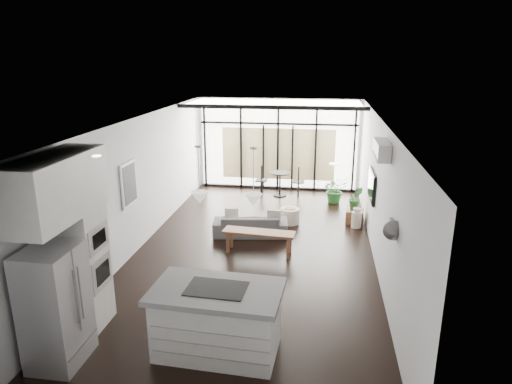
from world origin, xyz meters
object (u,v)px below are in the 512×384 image
(island, at_px, (217,320))
(pouf, at_px, (290,216))
(sofa, at_px, (250,221))
(fridge, at_px, (55,307))
(milk_can, at_px, (357,218))
(tv, at_px, (372,185))
(console_bench, at_px, (259,242))

(island, xyz_separation_m, pouf, (0.61, 5.29, -0.30))
(island, distance_m, sofa, 4.40)
(island, bearing_deg, sofa, 96.12)
(sofa, relative_size, pouf, 3.59)
(fridge, relative_size, milk_can, 3.38)
(island, height_order, tv, tv)
(pouf, height_order, milk_can, milk_can)
(console_bench, height_order, milk_can, milk_can)
(fridge, bearing_deg, pouf, 65.22)
(pouf, relative_size, tv, 0.44)
(console_bench, distance_m, tv, 2.77)
(milk_can, bearing_deg, island, -113.15)
(milk_can, relative_size, tv, 0.45)
(sofa, bearing_deg, fridge, 61.88)
(sofa, bearing_deg, console_bench, 101.43)
(sofa, distance_m, tv, 2.86)
(milk_can, xyz_separation_m, tv, (0.21, -0.82, 1.05))
(island, bearing_deg, fridge, -162.78)
(fridge, relative_size, sofa, 0.97)
(fridge, relative_size, pouf, 3.47)
(island, relative_size, milk_can, 3.64)
(island, distance_m, console_bench, 3.42)
(island, relative_size, sofa, 1.04)
(console_bench, height_order, pouf, console_bench)
(fridge, relative_size, console_bench, 1.09)
(fridge, bearing_deg, tv, 47.59)
(island, relative_size, fridge, 1.08)
(island, relative_size, console_bench, 1.18)
(console_bench, bearing_deg, milk_can, 45.59)
(island, xyz_separation_m, console_bench, (0.10, 3.41, -0.24))
(sofa, bearing_deg, island, 85.42)
(tv, bearing_deg, milk_can, 104.40)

